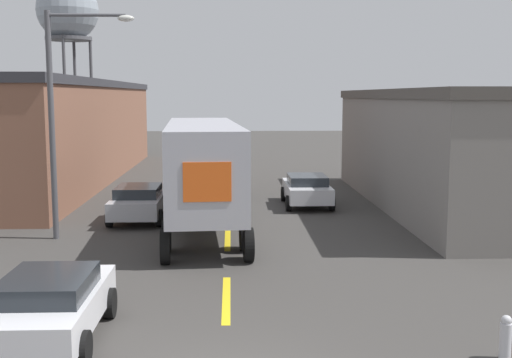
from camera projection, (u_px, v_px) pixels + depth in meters
road_centerline at (226, 299)px, 15.81m from camera, size 0.20×17.13×0.01m
warehouse_left at (2, 131)px, 37.65m from camera, size 13.38×28.85×5.84m
warehouse_right at (468, 148)px, 28.75m from camera, size 8.30×18.96×5.25m
semi_truck at (202, 162)px, 25.20m from camera, size 3.69×14.86×3.97m
parked_car_right_far at (307, 189)px, 29.05m from camera, size 2.11×4.24×1.41m
parked_car_left_far at (139, 202)px, 25.62m from camera, size 2.11×4.24×1.41m
parked_car_left_near at (50, 305)px, 13.01m from camera, size 2.11×4.24×1.41m
water_tower at (68, 12)px, 58.62m from camera, size 5.60×5.60×15.53m
street_lamp at (62, 107)px, 21.88m from camera, size 3.00×0.32×7.81m
fire_hydrant at (506, 337)px, 12.14m from camera, size 0.22×0.22×0.87m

